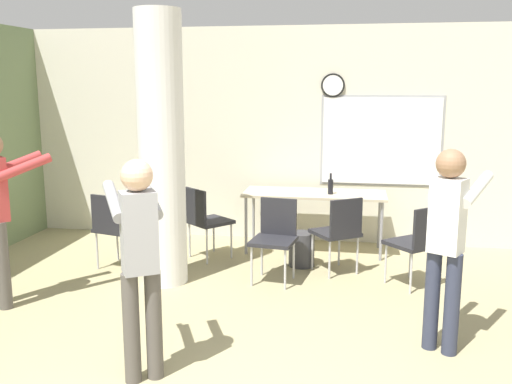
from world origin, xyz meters
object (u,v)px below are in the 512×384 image
Objects in this scene: chair_table_front at (275,234)px; person_playing_front at (139,253)px; chair_table_right at (339,229)px; chair_table_left at (205,217)px; bottle_on_table at (330,186)px; chair_near_pillar at (115,225)px; folding_table at (314,197)px; person_playing_side at (447,235)px; chair_mid_room at (417,240)px.

chair_table_front is 2.33m from person_playing_front.
chair_table_left is (-1.58, 0.29, 0.00)m from chair_table_right.
chair_near_pillar is (-2.37, -0.99, -0.34)m from bottle_on_table.
folding_table is 1.38m from chair_table_left.
chair_table_right is 1.96m from person_playing_side.
person_playing_front is at bearing -62.66° from chair_near_pillar.
chair_table_right is at bearing -68.43° from folding_table.
chair_mid_room is (1.46, 0.02, 0.00)m from chair_table_front.
chair_mid_room is at bearing -44.88° from folding_table.
chair_near_pillar is (-2.49, -0.23, 0.00)m from chair_table_right.
chair_table_left is 2.45m from chair_mid_room.
person_playing_side reaches higher than folding_table.
person_playing_front reaches higher than chair_near_pillar.
person_playing_side is at bearing -42.60° from chair_table_front.
chair_table_front reaches higher than folding_table.
chair_table_right is 1.00× the size of chair_mid_room.
person_playing_side is (2.44, -2.00, 0.43)m from chair_table_left.
folding_table is 1.10× the size of person_playing_front.
person_playing_front is at bearing -159.58° from person_playing_side.
person_playing_side is (1.18, -2.53, 0.25)m from folding_table.
chair_mid_room is at bearing 46.36° from person_playing_front.
person_playing_front reaches higher than chair_table_left.
chair_table_left is 0.55× the size of person_playing_front.
folding_table is 2.81m from person_playing_side.
chair_table_left is 3.18m from person_playing_side.
chair_table_left is 1.00× the size of chair_near_pillar.
folding_table is at bearing 73.64° from chair_table_front.
chair_table_left is (-0.92, 0.60, 0.00)m from chair_table_front.
chair_table_front is at bearing -116.37° from bottle_on_table.
person_playing_front is (-2.12, -2.22, 0.42)m from chair_mid_room.
chair_table_front is 1.00× the size of chair_near_pillar.
chair_mid_room is 0.54× the size of person_playing_side.
bottle_on_table is at bearing 131.39° from chair_mid_room.
chair_table_right is at bearing 159.58° from chair_mid_room.
chair_mid_room is 1.00× the size of chair_near_pillar.
chair_near_pillar is at bearing 177.38° from chair_table_front.
chair_near_pillar reaches higher than folding_table.
folding_table is 2.00× the size of chair_near_pillar.
chair_table_right and chair_table_front have the same top height.
chair_table_left is 2.85m from person_playing_front.
person_playing_side is at bearing 20.42° from person_playing_front.
person_playing_front reaches higher than bottle_on_table.
folding_table is at bearing 73.55° from person_playing_front.
bottle_on_table is 1.25m from chair_table_front.
chair_near_pillar is 3.69m from person_playing_side.
chair_near_pillar is 0.55× the size of person_playing_front.
chair_table_front is (-0.53, -1.07, -0.34)m from bottle_on_table.
chair_table_right is 2.50m from chair_near_pillar.
bottle_on_table is at bearing 22.72° from chair_near_pillar.
chair_mid_room is (0.93, -1.06, -0.34)m from bottle_on_table.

